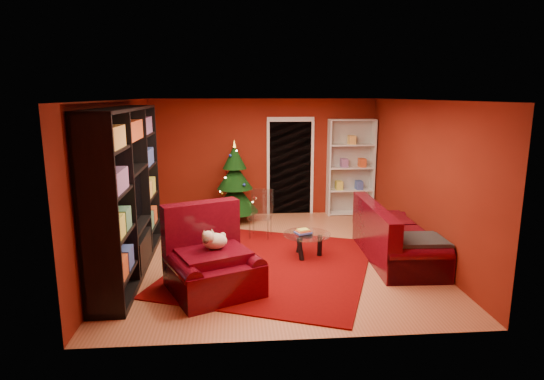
{
  "coord_description": "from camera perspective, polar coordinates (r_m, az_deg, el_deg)",
  "views": [
    {
      "loc": [
        -0.62,
        -7.34,
        2.69
      ],
      "look_at": [
        0.0,
        0.4,
        1.05
      ],
      "focal_mm": 30.0,
      "sensor_mm": 36.0,
      "label": 1
    }
  ],
  "objects": [
    {
      "name": "gift_box_teal",
      "position": [
        9.23,
        -11.63,
        -4.19
      ],
      "size": [
        0.39,
        0.39,
        0.33
      ],
      "primitive_type": "cube",
      "rotation": [
        0.0,
        0.0,
        -0.19
      ],
      "color": "#186F81",
      "rests_on": "floor"
    },
    {
      "name": "wall_right",
      "position": [
        8.1,
        18.34,
        1.44
      ],
      "size": [
        0.05,
        5.5,
        2.6
      ],
      "primitive_type": "cube",
      "color": "maroon",
      "rests_on": "ground"
    },
    {
      "name": "coffee_table",
      "position": [
        7.7,
        4.37,
        -6.9
      ],
      "size": [
        1.04,
        1.04,
        0.5
      ],
      "primitive_type": null,
      "rotation": [
        0.0,
        0.0,
        0.39
      ],
      "color": "gray",
      "rests_on": "rug"
    },
    {
      "name": "acrylic_chair",
      "position": [
        8.62,
        -1.46,
        -3.39
      ],
      "size": [
        0.52,
        0.55,
        0.83
      ],
      "primitive_type": null,
      "rotation": [
        0.0,
        0.0,
        -0.24
      ],
      "color": "#66605B",
      "rests_on": "rug"
    },
    {
      "name": "wall_back",
      "position": [
        10.23,
        -1.07,
        4.11
      ],
      "size": [
        5.0,
        0.05,
        2.6
      ],
      "primitive_type": "cube",
      "color": "maroon",
      "rests_on": "ground"
    },
    {
      "name": "wall_left",
      "position": [
        7.71,
        -18.81,
        0.9
      ],
      "size": [
        0.05,
        5.5,
        2.6
      ],
      "primitive_type": "cube",
      "color": "maroon",
      "rests_on": "ground"
    },
    {
      "name": "dog",
      "position": [
        6.32,
        -7.18,
        -6.37
      ],
      "size": [
        0.49,
        0.44,
        0.31
      ],
      "primitive_type": null,
      "rotation": [
        0.0,
        0.0,
        0.42
      ],
      "color": "beige",
      "rests_on": "armchair"
    },
    {
      "name": "doorway",
      "position": [
        10.27,
        2.3,
        2.73
      ],
      "size": [
        1.06,
        0.6,
        2.16
      ],
      "primitive_type": null,
      "color": "black",
      "rests_on": "floor"
    },
    {
      "name": "gift_box_red",
      "position": [
        10.26,
        -5.67,
        -2.7
      ],
      "size": [
        0.24,
        0.24,
        0.22
      ],
      "primitive_type": "cube",
      "rotation": [
        0.0,
        0.0,
        0.09
      ],
      "color": "#AA172B",
      "rests_on": "floor"
    },
    {
      "name": "rug",
      "position": [
        7.36,
        0.07,
        -9.44
      ],
      "size": [
        3.93,
        4.21,
        0.02
      ],
      "primitive_type": "cube",
      "rotation": [
        0.0,
        0.0,
        -0.37
      ],
      "color": "#630403",
      "rests_on": "floor"
    },
    {
      "name": "white_bookshelf",
      "position": [
        10.36,
        9.85,
        2.79
      ],
      "size": [
        1.03,
        0.37,
        2.21
      ],
      "primitive_type": null,
      "rotation": [
        0.0,
        0.0,
        -0.0
      ],
      "color": "white",
      "rests_on": "floor"
    },
    {
      "name": "christmas_tree",
      "position": [
        9.66,
        -4.68,
        0.97
      ],
      "size": [
        1.03,
        1.03,
        1.77
      ],
      "primitive_type": null,
      "rotation": [
        0.0,
        0.0,
        0.04
      ],
      "color": "black",
      "rests_on": "floor"
    },
    {
      "name": "media_unit",
      "position": [
        7.18,
        -17.81,
        -0.2
      ],
      "size": [
        0.58,
        3.28,
        2.5
      ],
      "primitive_type": null,
      "rotation": [
        0.0,
        0.0,
        0.02
      ],
      "color": "black",
      "rests_on": "floor"
    },
    {
      "name": "armchair",
      "position": [
        6.34,
        -7.38,
        -8.58
      ],
      "size": [
        1.62,
        1.62,
        0.96
      ],
      "primitive_type": null,
      "rotation": [
        0.0,
        0.0,
        0.42
      ],
      "color": "#3E040D",
      "rests_on": "rug"
    },
    {
      "name": "floor",
      "position": [
        7.85,
        0.24,
        -8.31
      ],
      "size": [
        5.0,
        5.5,
        0.05
      ],
      "primitive_type": "cube",
      "color": "#AE603C",
      "rests_on": "ground"
    },
    {
      "name": "ceiling",
      "position": [
        7.36,
        0.25,
        11.43
      ],
      "size": [
        5.0,
        5.5,
        0.05
      ],
      "primitive_type": "cube",
      "color": "silver",
      "rests_on": "wall_back"
    },
    {
      "name": "sofa",
      "position": [
        7.79,
        15.49,
        -5.07
      ],
      "size": [
        1.05,
        2.22,
        0.94
      ],
      "primitive_type": null,
      "rotation": [
        0.0,
        0.0,
        1.54
      ],
      "color": "#3E040D",
      "rests_on": "rug"
    }
  ]
}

